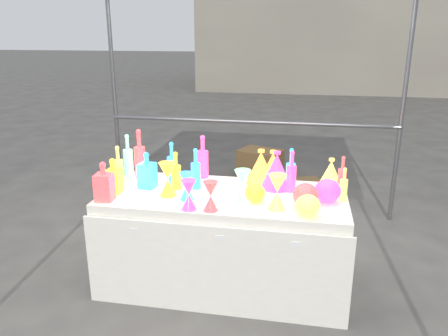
% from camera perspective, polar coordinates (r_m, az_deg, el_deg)
% --- Properties ---
extents(ground, '(80.00, 80.00, 0.00)m').
position_cam_1_polar(ground, '(3.59, 0.00, -14.64)').
color(ground, slate).
rests_on(ground, ground).
extents(display_table, '(1.84, 0.83, 0.75)m').
position_cam_1_polar(display_table, '(3.39, -0.03, -9.36)').
color(display_table, white).
rests_on(display_table, ground).
extents(cardboard_box_closed, '(0.64, 0.56, 0.39)m').
position_cam_1_polar(cardboard_box_closed, '(5.89, 4.73, 0.51)').
color(cardboard_box_closed, olive).
rests_on(cardboard_box_closed, ground).
extents(cardboard_box_flat, '(0.90, 0.79, 0.06)m').
position_cam_1_polar(cardboard_box_flat, '(5.58, 9.48, -2.40)').
color(cardboard_box_flat, olive).
rests_on(cardboard_box_flat, ground).
extents(bottle_1, '(0.09, 0.09, 0.33)m').
position_cam_1_polar(bottle_1, '(3.48, -6.82, 0.77)').
color(bottle_1, '#1A923A').
rests_on(bottle_1, display_table).
extents(bottle_2, '(0.11, 0.11, 0.41)m').
position_cam_1_polar(bottle_2, '(3.60, -10.96, 1.82)').
color(bottle_2, orange).
rests_on(bottle_2, display_table).
extents(bottle_3, '(0.12, 0.12, 0.36)m').
position_cam_1_polar(bottle_3, '(3.57, -2.79, 1.53)').
color(bottle_3, '#1C51A4').
rests_on(bottle_3, display_table).
extents(bottle_4, '(0.10, 0.10, 0.31)m').
position_cam_1_polar(bottle_4, '(3.50, -13.62, 0.37)').
color(bottle_4, '#137875').
rests_on(bottle_4, display_table).
extents(bottle_5, '(0.09, 0.09, 0.36)m').
position_cam_1_polar(bottle_5, '(3.67, -12.42, 1.60)').
color(bottle_5, '#C1267B').
rests_on(bottle_5, display_table).
extents(bottle_6, '(0.09, 0.09, 0.29)m').
position_cam_1_polar(bottle_6, '(3.32, -6.30, -0.32)').
color(bottle_6, red).
rests_on(bottle_6, display_table).
extents(bottle_7, '(0.08, 0.08, 0.32)m').
position_cam_1_polar(bottle_7, '(3.32, -3.72, -0.06)').
color(bottle_7, '#1A923A').
rests_on(bottle_7, display_table).
extents(decanter_0, '(0.11, 0.11, 0.26)m').
position_cam_1_polar(decanter_0, '(3.33, -14.25, -0.97)').
color(decanter_0, red).
rests_on(decanter_0, display_table).
extents(decanter_1, '(0.13, 0.13, 0.28)m').
position_cam_1_polar(decanter_1, '(3.20, -15.41, -1.67)').
color(decanter_1, orange).
rests_on(decanter_1, display_table).
extents(decanter_2, '(0.13, 0.13, 0.28)m').
position_cam_1_polar(decanter_2, '(3.38, -10.03, -0.26)').
color(decanter_2, '#1A923A').
rests_on(decanter_2, display_table).
extents(hourglass_0, '(0.11, 0.11, 0.21)m').
position_cam_1_polar(hourglass_0, '(2.92, -1.76, -3.70)').
color(hourglass_0, orange).
rests_on(hourglass_0, display_table).
extents(hourglass_1, '(0.11, 0.11, 0.21)m').
position_cam_1_polar(hourglass_1, '(2.95, -4.62, -3.51)').
color(hourglass_1, '#1C51A4').
rests_on(hourglass_1, display_table).
extents(hourglass_2, '(0.14, 0.14, 0.24)m').
position_cam_1_polar(hourglass_2, '(2.96, 6.96, -3.14)').
color(hourglass_2, '#137875').
rests_on(hourglass_2, display_table).
extents(hourglass_3, '(0.15, 0.15, 0.24)m').
position_cam_1_polar(hourglass_3, '(3.06, 2.45, -2.38)').
color(hourglass_3, '#C1267B').
rests_on(hourglass_3, display_table).
extents(hourglass_4, '(0.15, 0.15, 0.25)m').
position_cam_1_polar(hourglass_4, '(3.20, -7.35, -1.46)').
color(hourglass_4, red).
rests_on(hourglass_4, display_table).
extents(hourglass_5, '(0.11, 0.11, 0.20)m').
position_cam_1_polar(hourglass_5, '(3.12, -4.92, -2.38)').
color(hourglass_5, '#1A923A').
rests_on(hourglass_5, display_table).
extents(globe_0, '(0.19, 0.19, 0.12)m').
position_cam_1_polar(globe_0, '(3.09, 4.05, -3.41)').
color(globe_0, red).
rests_on(globe_0, display_table).
extents(globe_1, '(0.21, 0.21, 0.13)m').
position_cam_1_polar(globe_1, '(2.90, 10.88, -5.00)').
color(globe_1, '#137875').
rests_on(globe_1, display_table).
extents(globe_2, '(0.24, 0.24, 0.14)m').
position_cam_1_polar(globe_2, '(3.05, 10.61, -3.65)').
color(globe_2, orange).
rests_on(globe_2, display_table).
extents(globe_3, '(0.24, 0.24, 0.15)m').
position_cam_1_polar(globe_3, '(3.16, 13.39, -3.06)').
color(globe_3, '#1C51A4').
rests_on(globe_3, display_table).
extents(lampshade_0, '(0.25, 0.25, 0.28)m').
position_cam_1_polar(lampshade_0, '(3.44, 4.84, 0.18)').
color(lampshade_0, '#F1FD35').
rests_on(lampshade_0, display_table).
extents(lampshade_1, '(0.29, 0.29, 0.27)m').
position_cam_1_polar(lampshade_1, '(3.43, 6.38, 0.06)').
color(lampshade_1, '#F1FD35').
rests_on(lampshade_1, display_table).
extents(lampshade_2, '(0.28, 0.28, 0.29)m').
position_cam_1_polar(lampshade_2, '(3.35, 6.88, -0.23)').
color(lampshade_2, '#1C51A4').
rests_on(lampshade_2, display_table).
extents(lampshade_3, '(0.26, 0.26, 0.24)m').
position_cam_1_polar(lampshade_3, '(3.44, 13.78, -0.65)').
color(lampshade_3, '#137875').
rests_on(lampshade_3, display_table).
extents(bottle_8, '(0.10, 0.10, 0.33)m').
position_cam_1_polar(bottle_8, '(3.32, 8.72, -0.15)').
color(bottle_8, '#1A923A').
rests_on(bottle_8, display_table).
extents(bottle_9, '(0.07, 0.07, 0.28)m').
position_cam_1_polar(bottle_9, '(3.36, 15.18, -0.77)').
color(bottle_9, orange).
rests_on(bottle_9, display_table).
extents(bottle_10, '(0.08, 0.08, 0.32)m').
position_cam_1_polar(bottle_10, '(3.28, 8.83, -0.44)').
color(bottle_10, '#1C51A4').
rests_on(bottle_10, display_table).
extents(bottle_11, '(0.07, 0.07, 0.24)m').
position_cam_1_polar(bottle_11, '(3.20, 15.38, -2.04)').
color(bottle_11, '#137875').
rests_on(bottle_11, display_table).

